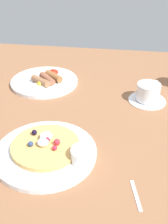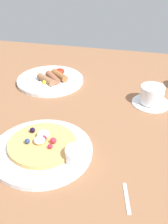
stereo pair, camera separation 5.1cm
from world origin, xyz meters
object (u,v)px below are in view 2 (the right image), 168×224
object	(u,v)px
coffee_cup	(152,94)
pancake_plate	(42,150)
breakfast_plate	(50,80)
teaspoon	(130,220)
syrup_ramekin	(78,155)
coffee_saucer	(151,103)

from	to	relation	value
coffee_cup	pancake_plate	bearing A→B (deg)	-130.39
pancake_plate	breakfast_plate	bearing A→B (deg)	106.04
breakfast_plate	teaspoon	size ratio (longest dim) A/B	1.87
coffee_cup	syrup_ramekin	bearing A→B (deg)	-116.57
syrup_ramekin	teaspoon	world-z (taller)	syrup_ramekin
coffee_saucer	coffee_cup	bearing A→B (deg)	58.72
coffee_saucer	teaspoon	distance (cm)	46.55
syrup_ramekin	coffee_saucer	distance (cm)	37.48
pancake_plate	coffee_saucer	size ratio (longest dim) A/B	2.07
coffee_cup	teaspoon	bearing A→B (deg)	-93.50
syrup_ramekin	coffee_cup	size ratio (longest dim) A/B	0.60
syrup_ramekin	breakfast_plate	bearing A→B (deg)	117.32
coffee_saucer	coffee_cup	size ratio (longest dim) A/B	1.27
breakfast_plate	coffee_saucer	xyz separation A→B (cm)	(37.90, -7.59, -0.33)
pancake_plate	coffee_saucer	bearing A→B (deg)	49.57
pancake_plate	coffee_cup	world-z (taller)	coffee_cup
teaspoon	coffee_cup	bearing A→B (deg)	86.50
syrup_ramekin	teaspoon	xyz separation A→B (cm)	(13.94, -13.03, -2.80)
coffee_saucer	syrup_ramekin	bearing A→B (deg)	-116.55
teaspoon	breakfast_plate	bearing A→B (deg)	123.02
coffee_cup	teaspoon	world-z (taller)	coffee_cup
syrup_ramekin	breakfast_plate	world-z (taller)	syrup_ramekin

